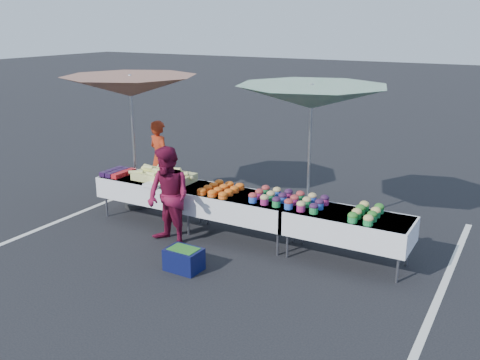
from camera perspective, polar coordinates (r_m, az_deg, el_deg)
The scene contains 17 objects.
ground at distance 8.83m, azimuth 0.00°, elevation -6.23°, with size 80.00×80.00×0.00m, color black.
stripe_left at distance 10.66m, azimuth -15.16°, elevation -2.71°, with size 0.10×5.00×0.00m, color silver.
stripe_right at distance 7.91m, azimuth 20.98°, elevation -10.25°, with size 0.10×5.00×0.00m, color silver.
table_left at distance 9.59m, azimuth -9.41°, elevation -0.87°, with size 1.86×0.81×0.75m.
table_center at distance 8.62m, azimuth 0.00°, elevation -2.66°, with size 1.86×0.81×0.75m.
table_right at distance 7.94m, azimuth 11.42°, elevation -4.72°, with size 1.86×0.81×0.75m.
berry_punnets at distance 9.93m, azimuth -12.89°, elevation 0.80°, with size 0.40×0.54×0.08m.
corn_pile at distance 9.40m, azimuth -8.14°, elevation 0.47°, with size 1.16×0.57×0.26m.
plastic_bags at distance 9.13m, azimuth -9.17°, elevation -0.49°, with size 0.30×0.25×0.05m, color white.
carrot_bowls at distance 8.71m, azimuth -2.04°, elevation -0.95°, with size 0.55×0.69×0.11m.
potato_cups at distance 8.18m, azimuth 5.20°, elevation -1.98°, with size 1.14×0.58×0.16m.
bean_baskets at distance 7.78m, azimuth 13.31°, elevation -3.41°, with size 0.36×0.68×0.15m.
vendor at distance 10.89m, azimuth -8.55°, elevation 2.32°, with size 0.56×0.37×1.54m, color #A52D12.
customer at distance 8.41m, azimuth -7.64°, elevation -1.81°, with size 0.77×0.60×1.59m, color maroon.
umbrella_left at distance 9.98m, azimuth -11.62°, elevation 9.67°, with size 2.50×2.50×2.51m.
umbrella_right at distance 8.57m, azimuth 7.64°, elevation 8.66°, with size 2.72×2.72×2.49m.
storage_bin at distance 7.75m, azimuth -6.01°, elevation -8.36°, with size 0.51×0.38×0.33m.
Camera 1 is at (4.00, -7.08, 3.44)m, focal length 40.00 mm.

